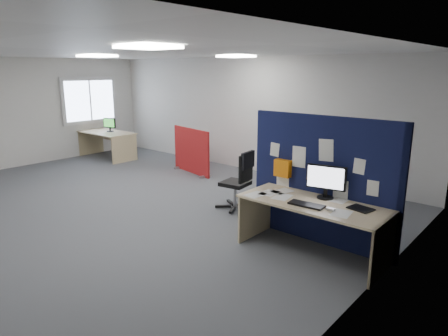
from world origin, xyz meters
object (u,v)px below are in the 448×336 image
Objects in this scene: monitor_second at (110,124)px; red_divider at (191,151)px; main_desk at (315,213)px; office_chair at (240,177)px; second_desk at (108,138)px; monitor_main at (326,180)px; navy_divider at (321,181)px.

red_divider is at bearing -6.97° from monitor_second.
office_chair is at bearing 159.06° from main_desk.
second_desk is at bearing 167.41° from main_desk.
office_chair is (-1.81, 0.69, 0.02)m from main_desk.
monitor_main is (0.04, 0.19, 0.41)m from main_desk.
second_desk is at bearing 162.67° from office_chair.
navy_divider is at bearing -23.05° from monitor_second.
monitor_main is at bearing 78.18° from main_desk.
monitor_second is at bearing 162.00° from office_chair.
navy_divider is 1.14× the size of main_desk.
red_divider is (-4.31, 1.96, -0.05)m from main_desk.
main_desk is 1.86× the size of office_chair.
monitor_second is at bearing 156.43° from monitor_main.
monitor_main reaches higher than second_desk.
second_desk is 4.17× the size of monitor_second.
second_desk is at bearing 169.93° from navy_divider.
navy_divider is 5.39× the size of monitor_second.
navy_divider is 1.76m from office_chair.
monitor_second is (-7.25, 1.49, -0.04)m from monitor_main.
red_divider is (-4.35, 1.77, -0.46)m from monitor_main.
monitor_main is at bearing -22.89° from office_chair.
navy_divider reaches higher than office_chair.
monitor_second is (-2.90, -0.28, 0.42)m from red_divider.
red_divider is 3.43× the size of monitor_second.
office_chair is at bearing 168.67° from navy_divider.
navy_divider reaches higher than monitor_second.
navy_divider is at bearing -9.32° from red_divider.
second_desk is at bearing -161.88° from red_divider.
monitor_main is 7.40m from monitor_second.
navy_divider is 4.26× the size of monitor_main.
navy_divider is 0.24m from monitor_main.
monitor_main is 0.50× the size of office_chair.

